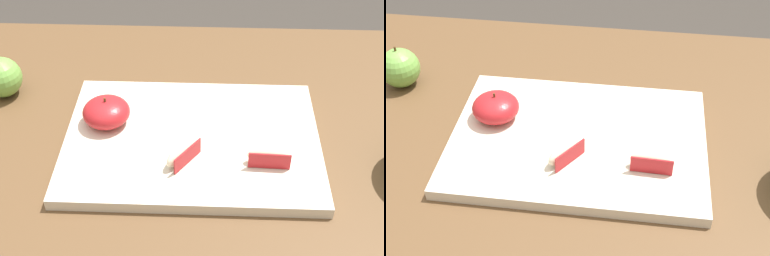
% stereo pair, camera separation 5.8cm
% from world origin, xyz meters
% --- Properties ---
extents(dining_table, '(1.40, 0.79, 0.77)m').
position_xyz_m(dining_table, '(0.00, 0.00, 0.66)').
color(dining_table, brown).
rests_on(dining_table, ground_plane).
extents(cutting_board, '(0.42, 0.30, 0.02)m').
position_xyz_m(cutting_board, '(0.07, -0.00, 0.78)').
color(cutting_board, beige).
rests_on(cutting_board, dining_table).
extents(apple_half_skin_up, '(0.08, 0.08, 0.05)m').
position_xyz_m(apple_half_skin_up, '(-0.07, 0.03, 0.82)').
color(apple_half_skin_up, '#B21E23').
rests_on(apple_half_skin_up, cutting_board).
extents(apple_wedge_middle, '(0.06, 0.07, 0.03)m').
position_xyz_m(apple_wedge_middle, '(0.06, -0.06, 0.81)').
color(apple_wedge_middle, beige).
rests_on(apple_wedge_middle, cutting_board).
extents(apple_wedge_back, '(0.07, 0.03, 0.03)m').
position_xyz_m(apple_wedge_back, '(0.19, -0.06, 0.81)').
color(apple_wedge_back, beige).
rests_on(apple_wedge_back, cutting_board).
extents(whole_apple_granny_green, '(0.07, 0.07, 0.08)m').
position_xyz_m(whole_apple_granny_green, '(-0.28, 0.13, 0.81)').
color(whole_apple_granny_green, '#70AD47').
rests_on(whole_apple_granny_green, dining_table).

